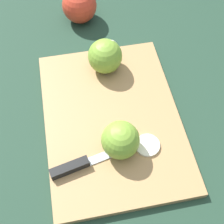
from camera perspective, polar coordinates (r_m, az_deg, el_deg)
name	(u,v)px	position (r m, az deg, el deg)	size (l,w,h in m)	color
ground_plane	(112,121)	(0.69, 0.00, -1.63)	(4.00, 4.00, 0.00)	#1E3828
cutting_board	(112,119)	(0.68, 0.00, -1.28)	(0.42, 0.32, 0.02)	#A37A4C
apple_half_left	(107,56)	(0.72, -0.92, 10.21)	(0.08, 0.08, 0.08)	olive
apple_half_right	(121,140)	(0.60, 1.57, -5.16)	(0.08, 0.08, 0.08)	olive
knife	(76,166)	(0.62, -6.67, -9.74)	(0.06, 0.16, 0.02)	silver
apple_slice	(147,145)	(0.64, 6.49, -6.06)	(0.05, 0.05, 0.01)	#EFE5C6
apple_whole	(79,6)	(0.87, -5.99, 18.80)	(0.09, 0.09, 0.10)	red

